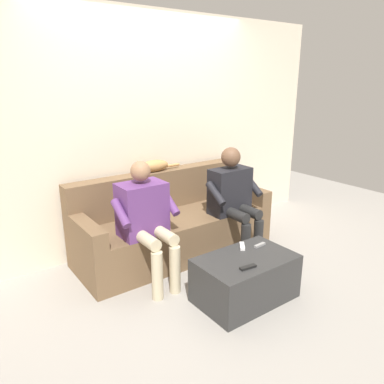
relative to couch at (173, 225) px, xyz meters
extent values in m
plane|color=gray|center=(0.00, 0.74, -0.31)|extent=(8.00, 8.00, 0.00)
cube|color=beige|center=(0.00, -0.44, 0.95)|extent=(4.82, 0.06, 2.53)
cube|color=brown|center=(0.00, 0.14, -0.09)|extent=(1.83, 0.60, 0.44)
cube|color=brown|center=(0.00, -0.25, 0.12)|extent=(2.12, 0.19, 0.87)
cube|color=brown|center=(-0.99, 0.14, 0.00)|extent=(0.15, 0.60, 0.61)
cube|color=brown|center=(0.99, 0.14, 0.00)|extent=(0.15, 0.60, 0.61)
cube|color=#2D2D2D|center=(0.00, 1.14, -0.11)|extent=(0.84, 0.52, 0.39)
cube|color=black|center=(-0.52, 0.33, 0.38)|extent=(0.44, 0.23, 0.49)
sphere|color=brown|center=(-0.52, 0.33, 0.74)|extent=(0.20, 0.20, 0.20)
cylinder|color=black|center=(-0.61, 0.51, 0.19)|extent=(0.11, 0.36, 0.11)
cylinder|color=black|center=(-0.43, 0.51, 0.19)|extent=(0.11, 0.36, 0.11)
cylinder|color=black|center=(-0.61, 0.69, -0.09)|extent=(0.10, 0.10, 0.44)
cylinder|color=black|center=(-0.43, 0.69, -0.09)|extent=(0.10, 0.10, 0.44)
cylinder|color=black|center=(-0.78, 0.41, 0.41)|extent=(0.08, 0.27, 0.22)
cylinder|color=black|center=(-0.26, 0.41, 0.41)|extent=(0.08, 0.27, 0.22)
cube|color=#5B3370|center=(0.52, 0.30, 0.38)|extent=(0.42, 0.29, 0.50)
sphere|color=#936B4C|center=(0.52, 0.30, 0.74)|extent=(0.18, 0.18, 0.18)
cylinder|color=#C6B793|center=(0.43, 0.50, 0.19)|extent=(0.11, 0.39, 0.11)
cylinder|color=#C6B793|center=(0.61, 0.50, 0.19)|extent=(0.11, 0.39, 0.11)
cylinder|color=#C6B793|center=(0.43, 0.69, -0.09)|extent=(0.10, 0.10, 0.44)
cylinder|color=#C6B793|center=(0.61, 0.69, -0.09)|extent=(0.10, 0.10, 0.44)
cylinder|color=#5B3370|center=(0.27, 0.38, 0.42)|extent=(0.08, 0.27, 0.22)
cylinder|color=#5B3370|center=(0.77, 0.38, 0.42)|extent=(0.08, 0.27, 0.22)
ellipsoid|color=#B7844C|center=(0.07, -0.25, 0.62)|extent=(0.34, 0.14, 0.13)
sphere|color=#B7844C|center=(0.26, -0.25, 0.64)|extent=(0.11, 0.11, 0.11)
cone|color=#B7844C|center=(0.25, -0.27, 0.68)|extent=(0.04, 0.04, 0.03)
cone|color=#B7844C|center=(0.25, -0.22, 0.68)|extent=(0.04, 0.04, 0.03)
cylinder|color=#B7844C|center=(-0.17, -0.25, 0.60)|extent=(0.18, 0.03, 0.03)
cube|color=black|center=(0.12, 1.28, 0.09)|extent=(0.15, 0.06, 0.02)
cube|color=gray|center=(-0.25, 1.05, 0.09)|extent=(0.13, 0.04, 0.02)
cube|color=white|center=(-0.11, 0.97, 0.10)|extent=(0.12, 0.13, 0.02)
camera|label=1|loc=(2.02, 3.14, 1.53)|focal=34.70mm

